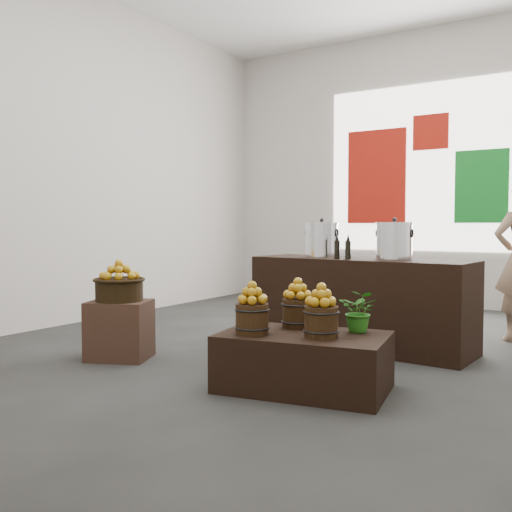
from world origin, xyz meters
The scene contains 22 objects.
ground centered at (0.00, 0.00, 0.00)m, with size 7.00×7.00×0.00m, color #343431.
back_wall centered at (0.00, 3.50, 2.00)m, with size 6.00×0.04×4.00m, color beige.
back_opening centered at (0.30, 3.48, 2.00)m, with size 3.20×0.02×2.40m, color white.
deco_red_left centered at (-0.60, 3.47, 1.90)m, with size 0.90×0.04×1.40m, color #AB180D.
deco_green_right centered at (0.90, 3.47, 1.70)m, with size 0.70×0.04×1.00m, color #137B23.
deco_red_upper centered at (0.20, 3.47, 2.50)m, with size 0.50×0.04×0.50m, color #AB180D.
crate centered at (-1.20, -1.27, 0.25)m, with size 0.51×0.41×0.51m, color #452C20.
wicker_basket centered at (-1.20, -1.27, 0.60)m, with size 0.41×0.41×0.18m, color black.
apples_in_basket centered at (-1.20, -1.27, 0.78)m, with size 0.32×0.32×0.17m, color #8C1C04, non-canonical shape.
display_table centered at (0.59, -1.27, 0.20)m, with size 1.15×0.71×0.40m, color black.
apple_bucket_front_left centered at (0.29, -1.48, 0.51)m, with size 0.23×0.23×0.21m, color #32200D.
apples_in_bucket_front_left centered at (0.29, -1.48, 0.69)m, with size 0.17×0.17×0.16m, color #8C1C04, non-canonical shape.
apple_bucket_front_right centered at (0.76, -1.33, 0.51)m, with size 0.23×0.23×0.21m, color #32200D.
apples_in_bucket_front_right centered at (0.76, -1.33, 0.69)m, with size 0.17×0.17×0.16m, color #8C1C04, non-canonical shape.
apple_bucket_rear centered at (0.44, -1.08, 0.51)m, with size 0.23×0.23×0.21m, color #32200D.
apples_in_bucket_rear centered at (0.44, -1.08, 0.69)m, with size 0.17×0.17×0.16m, color #8C1C04, non-canonical shape.
herb_garnish_right centered at (0.91, -1.01, 0.55)m, with size 0.27×0.24×0.30m, color #1F6515.
herb_garnish_left centered at (0.10, -1.19, 0.53)m, with size 0.14×0.11×0.25m, color #1F6515.
counter centered at (0.41, 0.26, 0.43)m, with size 2.08×0.66×0.85m, color black.
stock_pot_left centered at (-0.01, 0.30, 1.01)m, with size 0.32×0.32×0.32m, color silver.
stock_pot_center centered at (0.74, 0.24, 1.01)m, with size 0.32×0.32×0.32m, color silver.
oil_cruets centered at (0.40, 0.06, 0.97)m, with size 0.15×0.06×0.24m, color black, non-canonical shape.
Camera 1 is at (2.40, -4.83, 1.15)m, focal length 40.00 mm.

